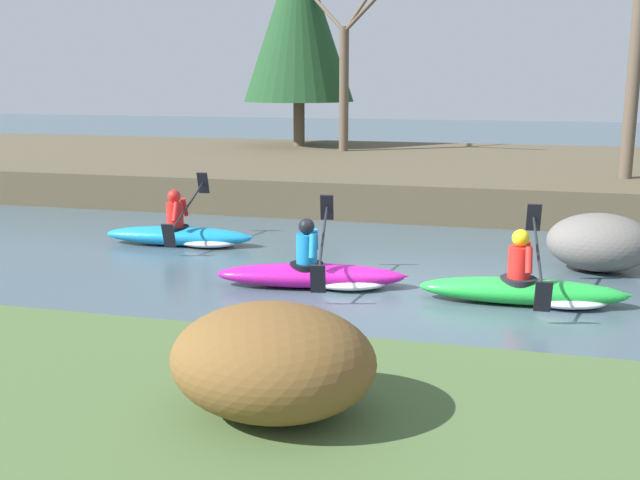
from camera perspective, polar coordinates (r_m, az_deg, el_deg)
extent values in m
plane|color=#425660|center=(10.08, 6.36, -4.80)|extent=(90.00, 90.00, 0.00)
cube|color=brown|center=(20.50, 10.82, 4.91)|extent=(44.00, 10.60, 0.80)
cylinder|color=brown|center=(24.31, -1.61, 8.86)|extent=(0.36, 0.36, 1.41)
cone|color=#1E4723|center=(24.34, -1.66, 16.51)|extent=(3.49, 3.49, 5.08)
cylinder|color=brown|center=(22.52, 1.83, 11.38)|extent=(0.28, 0.28, 3.61)
cylinder|color=brown|center=(23.24, 0.61, 16.89)|extent=(1.36, 1.17, 1.23)
cylinder|color=brown|center=(21.91, 3.29, 16.97)|extent=(1.43, 1.22, 1.09)
cylinder|color=brown|center=(23.24, 2.94, 17.05)|extent=(0.65, 1.53, 1.36)
cylinder|color=brown|center=(17.58, 22.98, 13.71)|extent=(0.28, 0.28, 5.76)
ellipsoid|color=brown|center=(4.73, -3.62, -9.16)|extent=(1.31, 1.09, 0.71)
ellipsoid|color=green|center=(10.31, 15.11, -3.78)|extent=(2.73, 0.76, 0.34)
cone|color=green|center=(10.47, 21.92, -3.91)|extent=(0.36, 0.22, 0.20)
cylinder|color=black|center=(10.27, 14.87, -2.99)|extent=(0.51, 0.51, 0.08)
cylinder|color=red|center=(10.21, 14.95, -1.64)|extent=(0.32, 0.32, 0.42)
sphere|color=yellow|center=(10.14, 15.05, 0.15)|extent=(0.24, 0.24, 0.23)
cylinder|color=red|center=(10.43, 15.45, -0.88)|extent=(0.10, 0.23, 0.35)
cylinder|color=red|center=(9.96, 15.63, -1.50)|extent=(0.10, 0.23, 0.35)
cylinder|color=black|center=(10.20, 16.28, -0.99)|extent=(0.15, 1.91, 0.65)
cube|color=black|center=(11.06, 15.98, 1.67)|extent=(0.21, 0.17, 0.41)
cube|color=black|center=(9.36, 16.63, -4.15)|extent=(0.21, 0.17, 0.41)
ellipsoid|color=white|center=(10.39, 18.12, -4.31)|extent=(1.14, 0.76, 0.18)
ellipsoid|color=#C61999|center=(10.73, -0.75, -2.72)|extent=(2.76, 1.09, 0.34)
cone|color=#C61999|center=(10.69, 5.90, -2.74)|extent=(0.38, 0.26, 0.20)
cylinder|color=black|center=(10.69, -1.02, -1.97)|extent=(0.56, 0.56, 0.08)
cylinder|color=#1984CC|center=(10.64, -1.03, -0.66)|extent=(0.35, 0.35, 0.42)
sphere|color=black|center=(10.57, -1.03, 1.05)|extent=(0.27, 0.27, 0.23)
cylinder|color=#1984CC|center=(10.84, -0.39, 0.06)|extent=(0.13, 0.24, 0.35)
cylinder|color=#1984CC|center=(10.37, -0.59, -0.50)|extent=(0.13, 0.24, 0.35)
cylinder|color=black|center=(10.59, 0.21, -0.01)|extent=(0.39, 1.89, 0.65)
cube|color=black|center=(11.46, 0.53, 2.50)|extent=(0.23, 0.19, 0.41)
cube|color=black|center=(9.74, -0.16, -2.98)|extent=(0.23, 0.19, 0.41)
ellipsoid|color=white|center=(10.72, 2.19, -3.19)|extent=(1.21, 0.89, 0.18)
ellipsoid|color=#1993D6|center=(13.64, -10.73, 0.31)|extent=(2.74, 0.85, 0.34)
cone|color=#1993D6|center=(13.27, -5.69, 0.21)|extent=(0.37, 0.23, 0.20)
cylinder|color=black|center=(13.63, -10.96, 0.91)|extent=(0.52, 0.52, 0.08)
cylinder|color=red|center=(13.58, -11.00, 1.95)|extent=(0.33, 0.33, 0.42)
sphere|color=red|center=(13.53, -11.05, 3.30)|extent=(0.25, 0.25, 0.23)
cylinder|color=red|center=(13.76, -10.28, 2.47)|extent=(0.11, 0.23, 0.35)
cylinder|color=red|center=(13.31, -10.96, 2.12)|extent=(0.11, 0.23, 0.35)
cylinder|color=black|center=(13.48, -10.10, 2.46)|extent=(0.22, 1.91, 0.65)
cube|color=black|center=(14.33, -8.90, 4.32)|extent=(0.21, 0.18, 0.41)
cube|color=black|center=(12.66, -11.46, 0.35)|extent=(0.21, 0.18, 0.41)
ellipsoid|color=white|center=(13.48, -8.52, -0.09)|extent=(1.16, 0.80, 0.18)
ellipsoid|color=slate|center=(12.36, 20.54, -0.16)|extent=(1.59, 1.25, 0.90)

